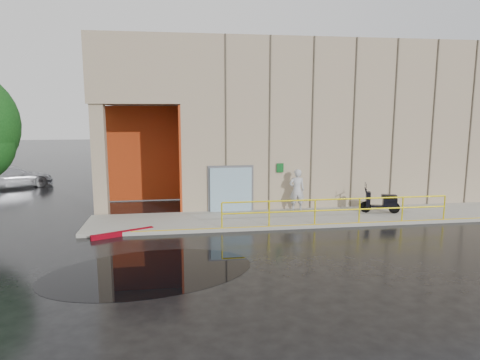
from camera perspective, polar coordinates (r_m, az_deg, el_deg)
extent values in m
plane|color=black|center=(14.12, 0.97, -10.27)|extent=(120.00, 120.00, 0.00)
cube|color=gray|center=(19.24, 10.65, -4.87)|extent=(20.00, 3.00, 0.15)
cube|color=tan|center=(25.48, 10.45, 7.50)|extent=(16.00, 10.00, 8.00)
cube|color=tan|center=(24.26, -13.00, 13.25)|extent=(4.00, 10.00, 3.00)
cube|color=tan|center=(19.95, -18.21, 2.41)|extent=(0.60, 0.60, 5.00)
cube|color=#B43410|center=(22.81, -12.93, 3.45)|extent=(3.80, 0.15, 4.90)
cube|color=#B43410|center=(21.00, -7.99, 3.11)|extent=(0.10, 3.50, 4.90)
cube|color=#97BFCE|center=(19.48, -1.22, -1.29)|extent=(1.90, 0.10, 2.00)
cube|color=slate|center=(19.56, -1.25, -1.25)|extent=(2.10, 0.06, 2.20)
cube|color=#0B501A|center=(19.80, 5.37, 1.62)|extent=(0.32, 0.04, 0.42)
cylinder|color=yellow|center=(17.85, 12.91, -2.51)|extent=(9.50, 0.06, 0.06)
cylinder|color=yellow|center=(17.95, 12.86, -3.91)|extent=(9.50, 0.06, 0.06)
imported|color=#B0B0B5|center=(19.69, 7.59, -1.34)|extent=(0.75, 0.52, 1.95)
cylinder|color=black|center=(20.21, 16.38, -3.46)|extent=(0.51, 0.25, 0.50)
cylinder|color=black|center=(20.41, 19.87, -3.52)|extent=(0.51, 0.25, 0.50)
cube|color=maroon|center=(17.01, -15.36, -6.87)|extent=(2.26, 1.16, 0.18)
cube|color=black|center=(13.21, -12.01, -11.87)|extent=(6.88, 4.99, 0.01)
imported|color=#ACAEB4|center=(29.83, -28.06, 0.36)|extent=(4.93, 3.66, 1.33)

